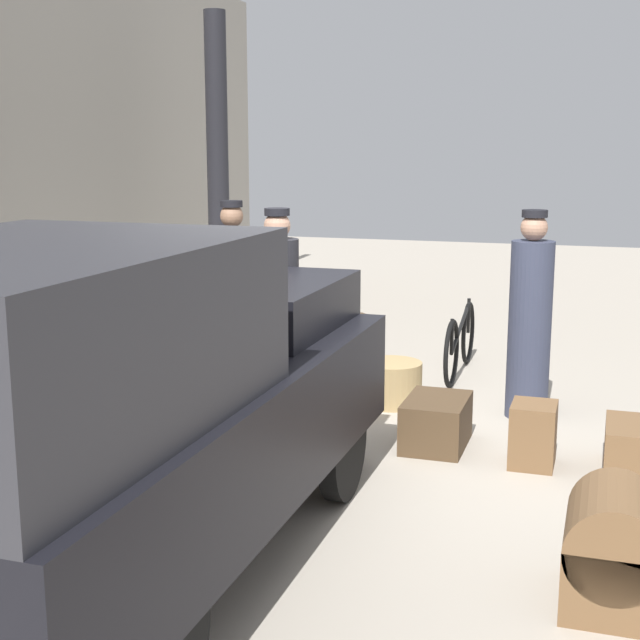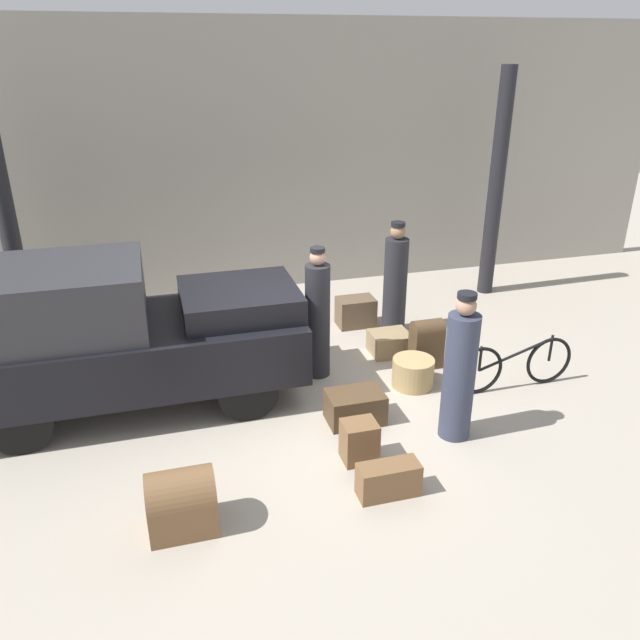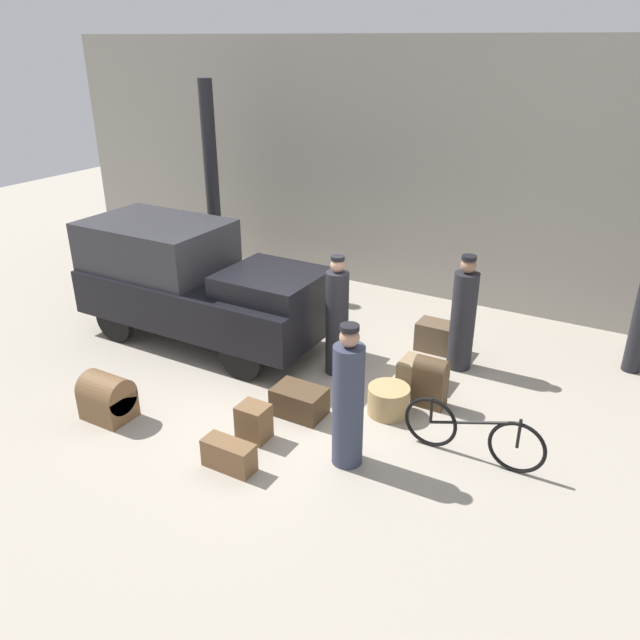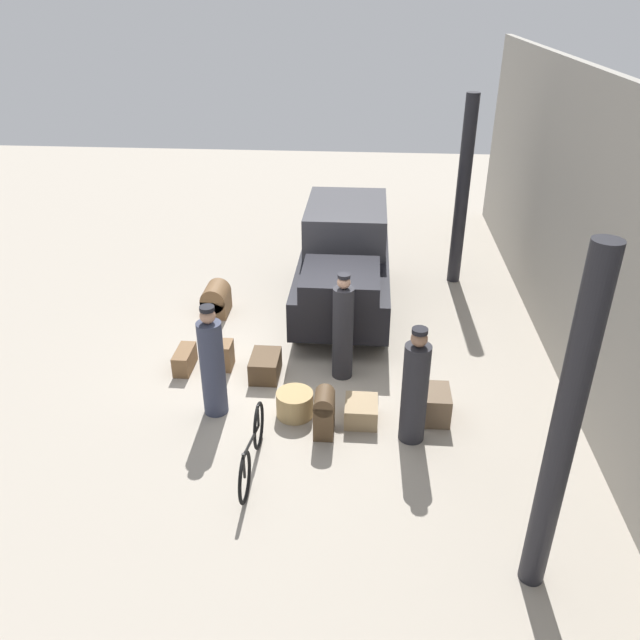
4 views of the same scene
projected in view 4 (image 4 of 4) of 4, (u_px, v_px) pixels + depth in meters
ground_plane at (309, 364)px, 10.28m from camera, size 30.00×30.00×0.00m
station_building_facade at (590, 244)px, 8.93m from camera, size 16.00×0.15×4.50m
canopy_pillar_left at (462, 193)px, 12.34m from camera, size 0.26×0.26×3.79m
canopy_pillar_right at (563, 435)px, 5.69m from camera, size 0.26×0.26×3.79m
truck at (344, 258)px, 11.74m from camera, size 3.97×1.66×1.83m
bicycle at (252, 449)px, 7.89m from camera, size 1.65×0.04×0.68m
wicker_basket at (295, 404)px, 8.99m from camera, size 0.54×0.54×0.38m
conductor_in_dark_uniform at (212, 365)px, 8.79m from camera, size 0.35×0.35×1.72m
porter_carrying_trunk at (343, 330)px, 9.62m from camera, size 0.32×0.32×1.77m
porter_lifting_near_truck at (415, 390)px, 8.25m from camera, size 0.35×0.35×1.72m
trunk_wicker_pale at (361, 411)px, 8.89m from camera, size 0.55×0.47×0.31m
suitcase_small_leather at (223, 355)px, 10.11m from camera, size 0.36×0.31×0.45m
trunk_large_brown at (185, 359)px, 10.10m from camera, size 0.61×0.26×0.34m
trunk_umber_medium at (265, 366)px, 9.90m from camera, size 0.66×0.45×0.37m
trunk_barrel_dark at (216, 300)px, 11.76m from camera, size 0.61×0.47×0.60m
suitcase_black_upright at (435, 404)px, 8.92m from camera, size 0.58×0.40×0.45m
suitcase_tan_flat at (324, 411)px, 8.54m from camera, size 0.42×0.28×0.69m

